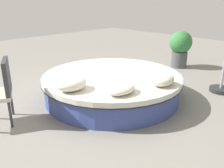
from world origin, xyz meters
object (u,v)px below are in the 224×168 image
(throw_pillow_1, at_px, (121,89))
(throw_pillow_0, at_px, (72,84))
(throw_pillow_2, at_px, (163,80))
(round_bed, at_px, (112,86))
(planter, at_px, (180,47))
(patio_chair, at_px, (0,88))

(throw_pillow_1, bearing_deg, throw_pillow_0, -55.14)
(throw_pillow_0, xyz_separation_m, throw_pillow_2, (-1.18, 0.87, -0.01))
(throw_pillow_1, xyz_separation_m, throw_pillow_2, (-0.74, 0.23, 0.02))
(round_bed, distance_m, throw_pillow_0, 1.05)
(throw_pillow_0, height_order, planter, planter)
(throw_pillow_0, xyz_separation_m, planter, (-3.84, -0.38, -0.00))
(round_bed, height_order, throw_pillow_2, throw_pillow_2)
(throw_pillow_2, xyz_separation_m, patio_chair, (2.03, -1.48, 0.00))
(throw_pillow_0, bearing_deg, round_bed, -173.04)
(round_bed, xyz_separation_m, throw_pillow_1, (0.55, 0.75, 0.30))
(throw_pillow_1, bearing_deg, throw_pillow_2, 162.27)
(patio_chair, bearing_deg, planter, -67.40)
(throw_pillow_0, relative_size, throw_pillow_2, 1.08)
(throw_pillow_0, relative_size, patio_chair, 0.51)
(round_bed, relative_size, planter, 2.62)
(round_bed, relative_size, patio_chair, 2.63)
(throw_pillow_2, xyz_separation_m, planter, (-2.67, -1.24, 0.01))
(round_bed, distance_m, patio_chair, 1.94)
(round_bed, xyz_separation_m, throw_pillow_0, (0.99, 0.12, 0.33))
(throw_pillow_1, bearing_deg, patio_chair, -44.06)
(planter, bearing_deg, round_bed, 5.14)
(throw_pillow_2, distance_m, patio_chair, 2.51)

